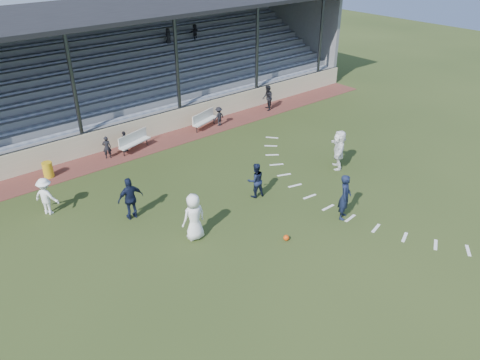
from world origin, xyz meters
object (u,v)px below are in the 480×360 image
at_px(bench_left, 134,140).
at_px(player_navy_lead, 345,197).
at_px(official, 268,98).
at_px(bench_right, 204,118).
at_px(football, 286,238).
at_px(player_white_lead, 194,217).
at_px(trash_bin, 48,170).

distance_m(bench_left, player_navy_lead, 11.92).
xyz_separation_m(player_navy_lead, official, (6.21, 11.35, -0.15)).
xyz_separation_m(bench_right, football, (-4.23, -11.21, -0.47)).
relative_size(bench_right, player_navy_lead, 1.03).
relative_size(bench_left, bench_right, 1.00).
xyz_separation_m(bench_left, player_white_lead, (-2.11, -8.68, 0.38)).
distance_m(bench_left, trash_bin, 4.67).
height_order(bench_left, football, bench_left).
relative_size(player_navy_lead, official, 1.22).
height_order(football, player_white_lead, player_white_lead).
bearing_deg(player_navy_lead, bench_right, 51.92).
bearing_deg(bench_right, player_navy_lead, -113.73).
bearing_deg(bench_left, player_white_lead, -119.93).
xyz_separation_m(player_white_lead, official, (11.75, 8.62, -0.13)).
height_order(trash_bin, player_white_lead, player_white_lead).
bearing_deg(official, player_white_lead, -22.68).
xyz_separation_m(bench_left, trash_bin, (-4.67, -0.12, -0.18)).
xyz_separation_m(bench_left, official, (9.64, -0.05, 0.25)).
xyz_separation_m(trash_bin, football, (5.17, -10.94, -0.29)).
xyz_separation_m(player_white_lead, player_navy_lead, (5.54, -2.73, 0.02)).
distance_m(bench_right, player_white_lead, 11.17).
bearing_deg(bench_left, official, -16.60).
bearing_deg(player_navy_lead, bench_left, 75.07).
bearing_deg(player_white_lead, player_navy_lead, 156.50).
bearing_deg(player_white_lead, bench_right, -125.02).
height_order(bench_left, player_navy_lead, player_navy_lead).
xyz_separation_m(bench_right, player_navy_lead, (-1.30, -11.55, 0.40)).
distance_m(bench_left, official, 9.65).
relative_size(bench_left, official, 1.25).
relative_size(bench_right, trash_bin, 2.67).
relative_size(trash_bin, football, 3.34).
xyz_separation_m(bench_right, player_white_lead, (-6.83, -8.82, 0.38)).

